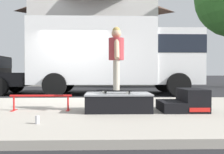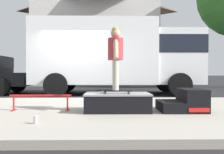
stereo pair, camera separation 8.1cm
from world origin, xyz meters
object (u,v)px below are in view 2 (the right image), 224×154
(skateboard, at_px, (116,91))
(box_truck, at_px, (118,54))
(skate_box, at_px, (117,102))
(kicker_ramp, at_px, (185,102))
(skater_kid, at_px, (116,53))
(grind_rail, at_px, (41,99))
(soda_can, at_px, (36,120))

(skateboard, height_order, box_truck, box_truck)
(skate_box, height_order, kicker_ramp, kicker_ramp)
(skater_kid, bearing_deg, skate_box, 21.48)
(kicker_ramp, bearing_deg, skater_kid, -179.42)
(grind_rail, bearing_deg, soda_can, -78.07)
(skater_kid, relative_size, soda_can, 10.18)
(skate_box, xyz_separation_m, skateboard, (-0.04, -0.02, 0.23))
(grind_rail, xyz_separation_m, skater_kid, (1.57, -0.16, 0.95))
(soda_can, bearing_deg, skate_box, 43.18)
(skater_kid, bearing_deg, kicker_ramp, 0.58)
(kicker_ramp, height_order, skater_kid, skater_kid)
(skate_box, relative_size, kicker_ramp, 1.47)
(skateboard, relative_size, soda_can, 6.39)
(kicker_ramp, distance_m, box_truck, 5.80)
(kicker_ramp, relative_size, soda_can, 7.17)
(skate_box, bearing_deg, kicker_ramp, -0.02)
(grind_rail, bearing_deg, box_truck, 71.28)
(kicker_ramp, relative_size, box_truck, 0.13)
(skater_kid, xyz_separation_m, soda_can, (-1.27, -1.22, -1.13))
(soda_can, height_order, box_truck, box_truck)
(skateboard, bearing_deg, grind_rail, 174.13)
(kicker_ramp, height_order, soda_can, kicker_ramp)
(kicker_ramp, relative_size, skateboard, 1.12)
(box_truck, bearing_deg, skater_kid, -92.60)
(kicker_ramp, height_order, grind_rail, kicker_ramp)
(kicker_ramp, bearing_deg, skate_box, 179.98)
(skateboard, xyz_separation_m, soda_can, (-1.27, -1.22, -0.36))
(skateboard, height_order, skater_kid, skater_kid)
(skate_box, height_order, box_truck, box_truck)
(grind_rail, relative_size, skater_kid, 1.00)
(soda_can, relative_size, box_truck, 0.02)
(skate_box, height_order, soda_can, skate_box)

